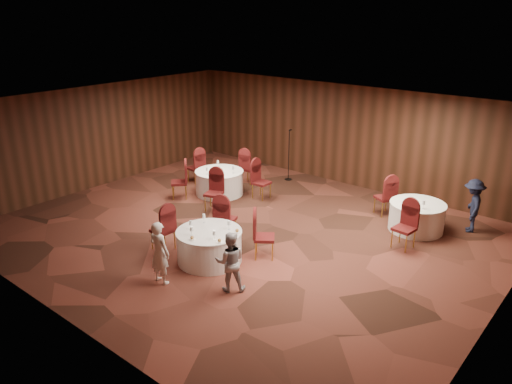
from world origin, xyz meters
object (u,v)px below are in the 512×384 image
Objects in this scene: woman_b at (230,262)px; woman_a at (160,253)px; table_main at (209,246)px; table_right at (417,217)px; man_c at (473,206)px; mic_stand at (289,165)px; table_left at (219,182)px.

woman_a is at bearing -13.62° from woman_b.
table_main is 1.06× the size of table_right.
woman_a is 0.99× the size of man_c.
mic_stand is at bearing 108.83° from table_main.
table_main is 1.06× the size of man_c.
table_left is 5.37m from woman_a.
woman_b reaches higher than table_left.
mic_stand is at bearing 70.82° from table_left.
table_right is 1.01× the size of man_c.
table_right is at bearing -73.11° from man_c.
table_left is 1.08× the size of woman_a.
woman_a reaches higher than woman_b.
man_c is at bearing -123.42° from woman_a.
man_c reaches higher than table_left.
woman_b is at bearing -44.43° from table_left.
mic_stand is 6.02m from man_c.
table_right is 1.10× the size of woman_b.
man_c is (4.17, 6.74, 0.01)m from woman_a.
man_c is (6.86, 2.10, 0.32)m from table_left.
table_main is at bearing -68.91° from woman_b.
table_main is 4.35m from table_left.
mic_stand is 7.32m from woman_a.
woman_a is 1.50m from woman_b.
table_main is at bearing -97.07° from woman_a.
table_main and table_left have the same top height.
woman_a is 1.08× the size of woman_b.
mic_stand is at bearing -113.56° from man_c.
table_main is 1.36m from woman_a.
woman_b is (3.16, -6.38, 0.13)m from mic_stand.
woman_b is at bearing -63.63° from mic_stand.
man_c is at bearing 53.29° from table_main.
table_left is 5.91m from table_right.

